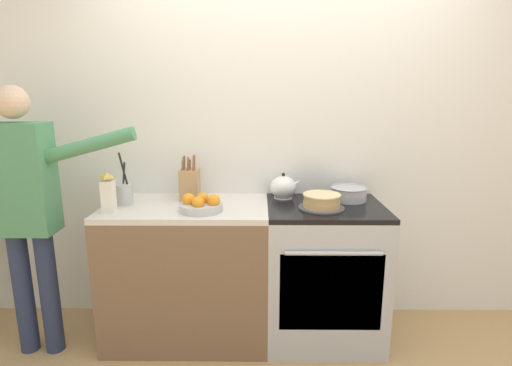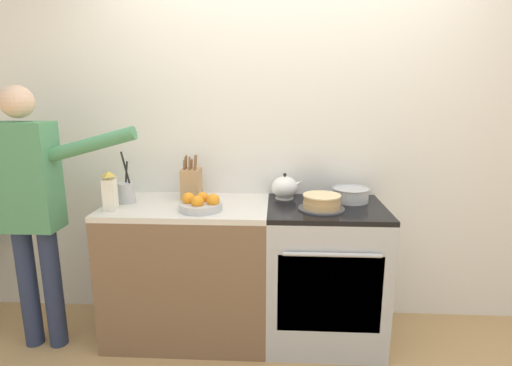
% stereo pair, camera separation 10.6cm
% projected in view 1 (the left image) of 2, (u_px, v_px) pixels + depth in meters
% --- Properties ---
extents(ground_plane, '(16.00, 16.00, 0.00)m').
position_uv_depth(ground_plane, '(285.00, 362.00, 2.41)').
color(ground_plane, tan).
extents(wall_back, '(8.00, 0.04, 2.60)m').
position_uv_depth(wall_back, '(283.00, 136.00, 2.74)').
color(wall_back, silver).
rests_on(wall_back, ground_plane).
extents(counter_cabinet, '(1.03, 0.61, 0.90)m').
position_uv_depth(counter_cabinet, '(188.00, 271.00, 2.62)').
color(counter_cabinet, brown).
rests_on(counter_cabinet, ground_plane).
extents(stove_range, '(0.73, 0.64, 0.90)m').
position_uv_depth(stove_range, '(323.00, 272.00, 2.61)').
color(stove_range, '#B7BABF').
rests_on(stove_range, ground_plane).
extents(layer_cake, '(0.28, 0.28, 0.09)m').
position_uv_depth(layer_cake, '(322.00, 202.00, 2.43)').
color(layer_cake, '#4C4C51').
rests_on(layer_cake, stove_range).
extents(tea_kettle, '(0.22, 0.18, 0.17)m').
position_uv_depth(tea_kettle, '(284.00, 187.00, 2.67)').
color(tea_kettle, white).
rests_on(tea_kettle, stove_range).
extents(mixing_bowl, '(0.24, 0.24, 0.09)m').
position_uv_depth(mixing_bowl, '(349.00, 193.00, 2.62)').
color(mixing_bowl, '#B7BABF').
rests_on(mixing_bowl, stove_range).
extents(knife_block, '(0.12, 0.15, 0.30)m').
position_uv_depth(knife_block, '(190.00, 184.00, 2.63)').
color(knife_block, tan).
rests_on(knife_block, counter_cabinet).
extents(utensil_crock, '(0.11, 0.11, 0.34)m').
position_uv_depth(utensil_crock, '(124.00, 193.00, 2.52)').
color(utensil_crock, '#B7BABF').
rests_on(utensil_crock, counter_cabinet).
extents(fruit_bowl, '(0.26, 0.26, 0.11)m').
position_uv_depth(fruit_bowl, '(201.00, 205.00, 2.38)').
color(fruit_bowl, '#B7BABF').
rests_on(fruit_bowl, counter_cabinet).
extents(milk_carton, '(0.07, 0.07, 0.24)m').
position_uv_depth(milk_carton, '(108.00, 193.00, 2.34)').
color(milk_carton, white).
rests_on(milk_carton, counter_cabinet).
extents(person_baker, '(0.93, 0.20, 1.64)m').
position_uv_depth(person_baker, '(26.00, 201.00, 2.32)').
color(person_baker, '#283351').
rests_on(person_baker, ground_plane).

